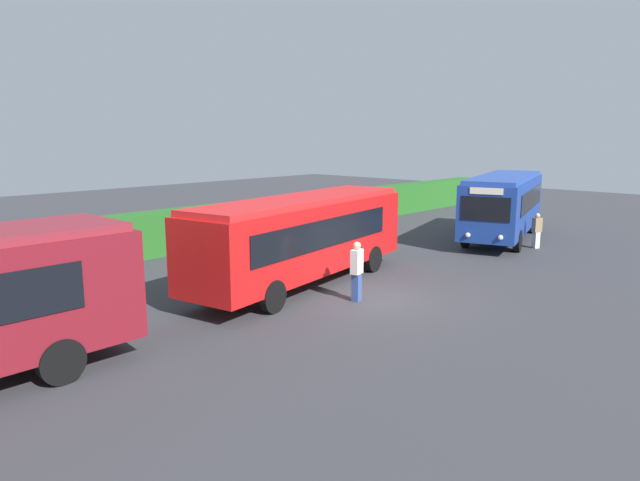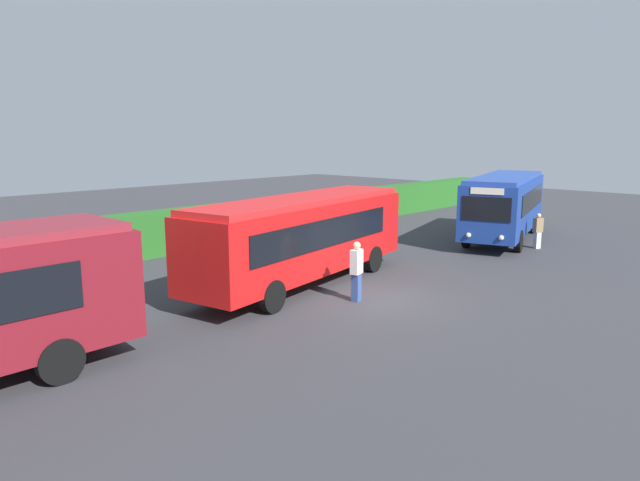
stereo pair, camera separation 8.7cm
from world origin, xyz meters
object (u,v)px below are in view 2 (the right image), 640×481
(person_center, at_px, (356,270))
(bus_red, at_px, (302,235))
(person_right, at_px, (538,230))
(bus_blue, at_px, (505,203))

(person_center, bearing_deg, bus_red, 161.96)
(bus_red, height_order, person_right, bus_red)
(bus_blue, bearing_deg, person_right, 49.45)
(bus_red, bearing_deg, person_center, -104.76)
(bus_blue, height_order, person_center, bus_blue)
(person_center, bearing_deg, person_right, 74.27)
(bus_blue, relative_size, person_right, 5.81)
(bus_red, xyz_separation_m, person_right, (12.09, -3.35, -0.93))
(bus_red, relative_size, person_center, 5.40)
(bus_blue, xyz_separation_m, person_right, (-0.99, -2.15, -1.00))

